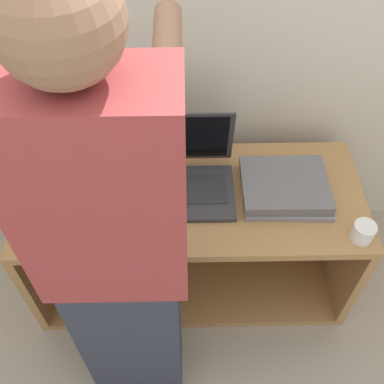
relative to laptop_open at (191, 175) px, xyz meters
name	(u,v)px	position (x,y,z in m)	size (l,w,h in m)	color
ground_plane	(193,328)	(0.00, -0.34, -0.67)	(12.00, 12.00, 0.00)	#9E9384
wall_back	(189,1)	(0.00, 0.34, 0.53)	(8.00, 0.05, 2.40)	beige
cart	(191,226)	(0.00, 0.01, -0.36)	(1.37, 0.58, 0.61)	#A87A47
laptop_open	(191,175)	(0.00, 0.00, 0.00)	(0.34, 0.33, 0.29)	#333338
laptop_stack_left	(96,185)	(-0.37, -0.05, 0.01)	(0.36, 0.30, 0.14)	gray
laptop_stack_right	(285,187)	(0.37, -0.05, -0.03)	(0.35, 0.30, 0.07)	gray
person	(117,262)	(-0.22, -0.52, 0.21)	(0.40, 0.53, 1.72)	#2D3342
mug	(363,232)	(0.62, -0.27, -0.02)	(0.08, 0.08, 0.08)	white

